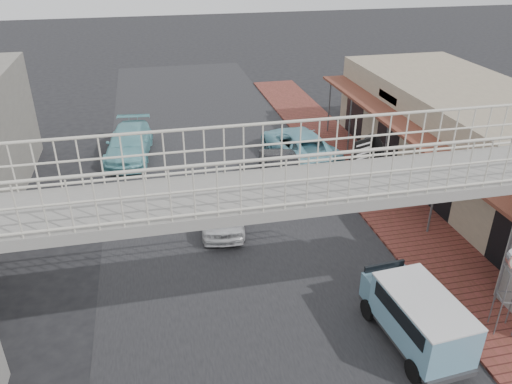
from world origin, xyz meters
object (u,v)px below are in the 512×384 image
angkot_far (129,143)px  motorcycle_far (364,156)px  arrow_sign (376,146)px  white_hatchback (222,208)px  dark_sedan (282,172)px  motorcycle_near (359,173)px  angkot_curb (299,145)px  angkot_van (418,313)px

angkot_far → motorcycle_far: bearing=-11.8°
arrow_sign → white_hatchback: bearing=163.0°
dark_sedan → motorcycle_near: bearing=-8.0°
angkot_curb → dark_sedan: bearing=51.0°
angkot_curb → motorcycle_far: 3.22m
motorcycle_near → motorcycle_far: motorcycle_far is taller
dark_sedan → angkot_curb: bearing=61.9°
angkot_far → arrow_sign: (9.88, -7.03, 1.75)m
angkot_far → white_hatchback: bearing=-58.2°
angkot_curb → arrow_sign: (1.68, -4.87, 1.72)m
white_hatchback → angkot_far: (-3.50, 7.50, 0.06)m
angkot_far → angkot_van: (7.60, -14.95, 0.35)m
dark_sedan → angkot_far: angkot_far is taller
dark_sedan → angkot_far: 8.16m
motorcycle_far → angkot_curb: bearing=74.4°
angkot_far → motorcycle_far: 11.62m
arrow_sign → motorcycle_far: bearing=49.9°
motorcycle_far → motorcycle_near: bearing=162.4°
dark_sedan → angkot_van: (0.99, -10.17, 0.41)m
white_hatchback → arrow_sign: arrow_sign is taller
motorcycle_far → angkot_van: bearing=176.1°
motorcycle_near → motorcycle_far: size_ratio=1.14×
white_hatchback → motorcycle_far: 8.42m
motorcycle_near → arrow_sign: arrow_sign is taller
white_hatchback → motorcycle_near: 6.81m
angkot_curb → motorcycle_near: 3.75m
angkot_van → motorcycle_near: angkot_van is taller
angkot_curb → motorcycle_far: (2.82, -1.54, -0.21)m
white_hatchback → motorcycle_far: white_hatchback is taller
angkot_van → motorcycle_far: angkot_van is taller
white_hatchback → angkot_far: bearing=122.1°
motorcycle_near → motorcycle_far: (1.03, 1.75, 0.00)m
dark_sedan → motorcycle_near: (3.38, -0.67, -0.12)m
dark_sedan → angkot_far: size_ratio=0.81×
motorcycle_far → arrow_sign: 4.01m
angkot_van → motorcycle_far: size_ratio=2.40×
arrow_sign → motorcycle_near: bearing=65.0°
angkot_curb → motorcycle_far: bearing=143.6°
angkot_far → arrow_sign: bearing=-28.6°
motorcycle_near → motorcycle_far: bearing=-32.4°
angkot_van → angkot_far: bearing=112.5°
angkot_van → arrow_sign: arrow_sign is taller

